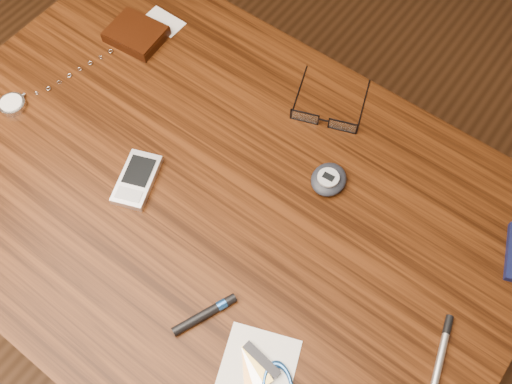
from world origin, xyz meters
TOP-DOWN VIEW (x-y plane):
  - ground at (0.00, 0.00)m, footprint 3.80×3.80m
  - desk at (0.00, 0.00)m, footprint 1.00×0.70m
  - wallet_and_card at (-0.31, 0.18)m, footprint 0.11×0.13m
  - eyeglasses at (0.07, 0.22)m, footprint 0.15×0.15m
  - pocket_watch at (-0.37, -0.06)m, footprint 0.08×0.31m
  - pda_phone at (-0.10, -0.05)m, footprint 0.08×0.11m
  - pedometer at (0.14, 0.13)m, footprint 0.06×0.07m
  - notepad_keys at (0.25, -0.17)m, footprint 0.15×0.14m
  - silver_pen at (0.42, -0.00)m, footprint 0.05×0.13m
  - black_blue_pen at (0.12, -0.15)m, footprint 0.05×0.10m

SIDE VIEW (x-z plane):
  - ground at x=0.00m, z-range 0.00..0.00m
  - desk at x=0.00m, z-range 0.27..1.02m
  - notepad_keys at x=0.25m, z-range 0.75..0.76m
  - silver_pen at x=0.42m, z-range 0.75..0.76m
  - pocket_watch at x=-0.37m, z-range 0.75..0.76m
  - black_blue_pen at x=0.12m, z-range 0.75..0.76m
  - pda_phone at x=-0.10m, z-range 0.75..0.76m
  - wallet_and_card at x=-0.31m, z-range 0.75..0.77m
  - pedometer at x=0.14m, z-range 0.75..0.77m
  - eyeglasses at x=0.07m, z-range 0.75..0.77m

